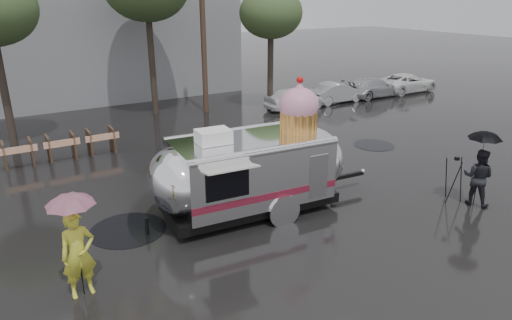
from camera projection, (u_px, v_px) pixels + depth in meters
ground at (344, 230)px, 12.43m from camera, size 120.00×120.00×0.00m
puddles at (265, 179)px, 15.83m from camera, size 13.00×3.84×0.01m
utility_pole at (203, 23)px, 23.30m from camera, size 1.60×0.28×9.00m
tree_right at (271, 14)px, 24.05m from camera, size 3.36×3.36×6.42m
barricade_row at (61, 147)px, 17.54m from camera, size 4.30×0.80×1.00m
parked_cars at (359, 87)px, 27.56m from camera, size 13.20×1.90×1.50m
airstream_trailer at (253, 167)px, 13.06m from camera, size 7.32×2.95×3.95m
person_left at (78, 255)px, 9.47m from camera, size 0.73×0.51×1.93m
umbrella_pink at (72, 212)px, 9.13m from camera, size 1.20×1.20×2.37m
person_right at (478, 177)px, 13.67m from camera, size 0.77×0.96×1.76m
umbrella_black at (484, 143)px, 13.30m from camera, size 1.17×1.17×2.35m
tripod at (454, 175)px, 13.91m from camera, size 0.59×0.56×1.45m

